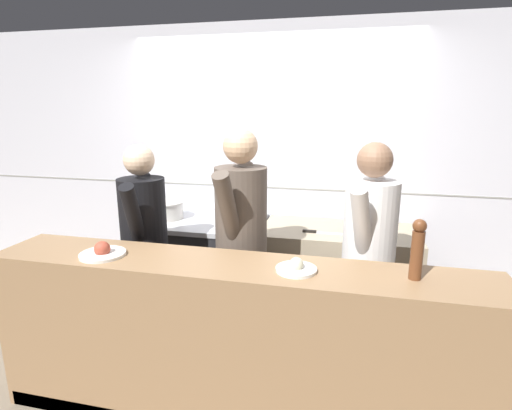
{
  "coord_description": "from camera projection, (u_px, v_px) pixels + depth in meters",
  "views": [
    {
      "loc": [
        0.7,
        -2.33,
        1.88
      ],
      "look_at": [
        0.03,
        0.55,
        1.15
      ],
      "focal_mm": 28.0,
      "sensor_mm": 36.0,
      "label": 1
    }
  ],
  "objects": [
    {
      "name": "ground_plane",
      "position": [
        234.0,
        382.0,
        2.8
      ],
      "size": [
        14.0,
        14.0,
        0.0
      ],
      "primitive_type": "plane",
      "color": "#7F705B"
    },
    {
      "name": "wall_back_tiled",
      "position": [
        271.0,
        171.0,
        3.7
      ],
      "size": [
        8.0,
        0.06,
        2.6
      ],
      "color": "silver",
      "rests_on": "ground_plane"
    },
    {
      "name": "oven_range",
      "position": [
        202.0,
        267.0,
        3.65
      ],
      "size": [
        1.1,
        0.71,
        0.9
      ],
      "color": "#232326",
      "rests_on": "ground_plane"
    },
    {
      "name": "prep_counter",
      "position": [
        336.0,
        280.0,
        3.38
      ],
      "size": [
        1.26,
        0.65,
        0.9
      ],
      "color": "gray",
      "rests_on": "ground_plane"
    },
    {
      "name": "pass_counter",
      "position": [
        234.0,
        345.0,
        2.37
      ],
      "size": [
        2.92,
        0.45,
        1.02
      ],
      "color": "#93704C",
      "rests_on": "ground_plane"
    },
    {
      "name": "stock_pot",
      "position": [
        165.0,
        209.0,
        3.58
      ],
      "size": [
        0.33,
        0.33,
        0.16
      ],
      "color": "beige",
      "rests_on": "oven_range"
    },
    {
      "name": "sauce_pot",
      "position": [
        235.0,
        211.0,
        3.46
      ],
      "size": [
        0.24,
        0.24,
        0.19
      ],
      "color": "beige",
      "rests_on": "oven_range"
    },
    {
      "name": "chefs_knife",
      "position": [
        323.0,
        233.0,
        3.18
      ],
      "size": [
        0.39,
        0.04,
        0.02
      ],
      "color": "#B7BABF",
      "rests_on": "prep_counter"
    },
    {
      "name": "plated_dish_main",
      "position": [
        103.0,
        252.0,
        2.37
      ],
      "size": [
        0.27,
        0.27,
        0.09
      ],
      "color": "white",
      "rests_on": "pass_counter"
    },
    {
      "name": "plated_dish_appetiser",
      "position": [
        296.0,
        268.0,
        2.15
      ],
      "size": [
        0.22,
        0.22,
        0.08
      ],
      "color": "white",
      "rests_on": "pass_counter"
    },
    {
      "name": "pepper_mill",
      "position": [
        417.0,
        248.0,
        2.01
      ],
      "size": [
        0.07,
        0.07,
        0.32
      ],
      "color": "brown",
      "rests_on": "pass_counter"
    },
    {
      "name": "chef_head_cook",
      "position": [
        145.0,
        244.0,
        2.91
      ],
      "size": [
        0.39,
        0.71,
        1.63
      ],
      "rotation": [
        0.0,
        0.0,
        0.22
      ],
      "color": "black",
      "rests_on": "ground_plane"
    },
    {
      "name": "chef_sous",
      "position": [
        241.0,
        242.0,
        2.76
      ],
      "size": [
        0.39,
        0.76,
        1.74
      ],
      "rotation": [
        0.0,
        0.0,
        -0.11
      ],
      "color": "black",
      "rests_on": "ground_plane"
    },
    {
      "name": "chef_line",
      "position": [
        368.0,
        256.0,
        2.62
      ],
      "size": [
        0.43,
        0.72,
        1.67
      ],
      "rotation": [
        0.0,
        0.0,
        -0.3
      ],
      "color": "black",
      "rests_on": "ground_plane"
    }
  ]
}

